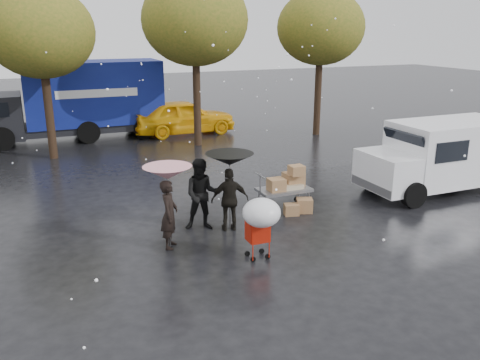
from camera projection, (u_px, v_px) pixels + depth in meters
name	position (u px, v px, depth m)	size (l,w,h in m)	color
ground	(228.00, 237.00, 12.59)	(90.00, 90.00, 0.00)	black
person_pink	(169.00, 214.00, 11.80)	(0.60, 0.39, 1.65)	black
person_middle	(202.00, 195.00, 12.86)	(0.90, 0.70, 1.86)	black
person_black	(230.00, 200.00, 12.82)	(0.96, 0.40, 1.63)	black
umbrella_pink	(167.00, 173.00, 11.51)	(1.12, 1.12, 1.98)	#4C4C4C
umbrella_black	(230.00, 159.00, 12.51)	(1.21, 1.21, 2.02)	#4C4C4C
vendor_cart	(287.00, 184.00, 14.43)	(1.52, 0.80, 1.27)	slate
shopping_cart	(261.00, 216.00, 11.03)	(0.84, 0.84, 1.46)	#B91B0A
white_van	(441.00, 155.00, 15.84)	(4.91, 2.18, 2.20)	white
blue_truck	(75.00, 101.00, 23.03)	(8.30, 2.60, 3.50)	navy
box_ground_near	(304.00, 205.00, 14.23)	(0.44, 0.35, 0.40)	#8F5D3E
box_ground_far	(291.00, 210.00, 14.04)	(0.40, 0.31, 0.31)	#8F5D3E
yellow_taxi	(184.00, 117.00, 24.37)	(1.97, 4.90, 1.67)	#FFB40D
tree_row	(123.00, 26.00, 19.78)	(21.60, 4.40, 7.12)	black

